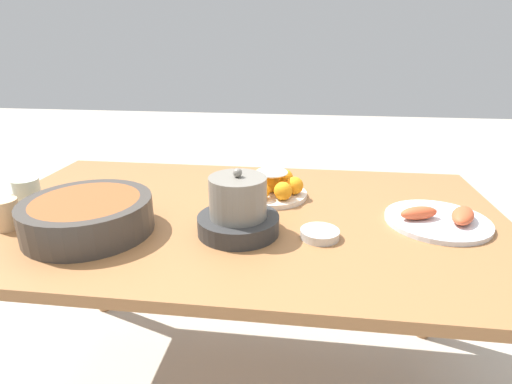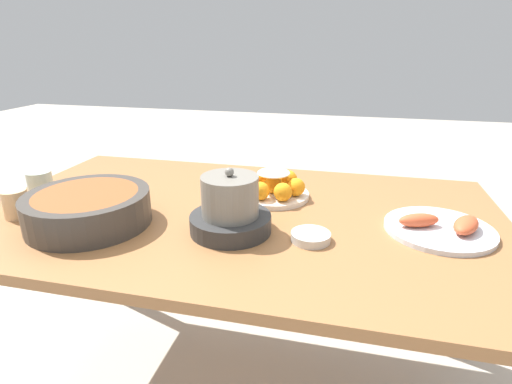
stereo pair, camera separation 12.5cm
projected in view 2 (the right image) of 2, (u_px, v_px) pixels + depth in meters
dining_table at (238, 236)px, 1.24m from camera, size 1.57×0.92×0.73m
cake_plate at (274, 187)px, 1.31m from camera, size 0.23×0.23×0.09m
serving_bowl at (88, 208)px, 1.11m from camera, size 0.34×0.34×0.09m
sauce_bowl at (311, 236)px, 1.03m from camera, size 0.10×0.10×0.02m
seafood_platter at (441, 227)px, 1.07m from camera, size 0.29×0.29×0.05m
cup_near at (40, 185)px, 1.30m from camera, size 0.08×0.08×0.09m
cup_far at (16, 204)px, 1.16m from camera, size 0.07×0.07×0.08m
warming_pot at (230, 209)px, 1.06m from camera, size 0.22×0.22×0.18m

